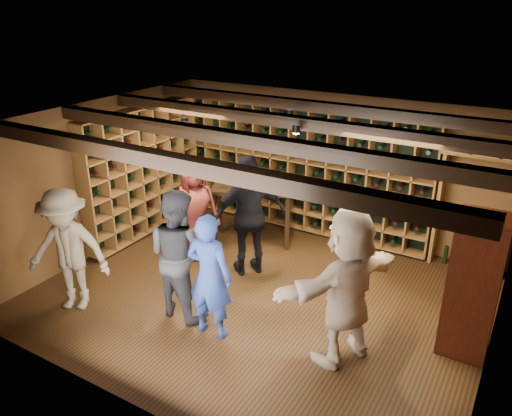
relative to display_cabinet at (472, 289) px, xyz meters
The scene contains 13 objects.
ground 2.85m from the display_cabinet, behind, with size 6.00×6.00×0.00m, color #321E0E.
room_shell 3.14m from the display_cabinet, behind, with size 6.00×6.00×6.00m.
wine_rack_back 3.89m from the display_cabinet, 146.67° to the left, with size 4.65×0.30×2.20m.
wine_rack_left 5.59m from the display_cabinet, behind, with size 0.30×2.65×2.20m.
crate_shelf 2.26m from the display_cabinet, 98.20° to the left, with size 1.20×0.32×2.07m.
display_cabinet is the anchor object (origin of this frame).
man_blue_shirt 3.08m from the display_cabinet, 155.69° to the right, with size 0.60×0.39×1.65m, color navy.
man_grey_suit 3.59m from the display_cabinet, 162.22° to the right, with size 0.86×0.67×1.77m, color black.
guest_red_floral 4.23m from the display_cabinet, behind, with size 0.81×0.53×1.66m, color maroon.
guest_woman_black 3.20m from the display_cabinet, behind, with size 1.11×0.46×1.89m, color black.
guest_khaki 5.08m from the display_cabinet, 160.07° to the right, with size 1.12×0.64×1.73m, color #7C6E56.
guest_beige 1.48m from the display_cabinet, 144.66° to the right, with size 1.76×0.56×1.90m, color tan.
tasting_table 3.92m from the display_cabinet, 161.46° to the left, with size 1.50×1.17×1.29m.
Camera 1 is at (3.07, -5.31, 3.95)m, focal length 35.00 mm.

